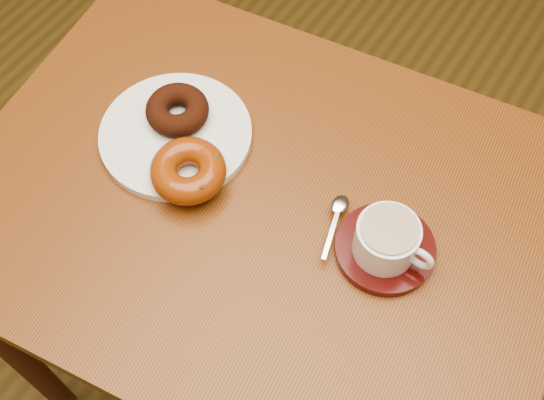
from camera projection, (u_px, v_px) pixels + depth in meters
The scene contains 7 objects.
cafe_table at pixel (261, 242), 1.07m from camera, with size 0.93×0.75×0.80m.
donut_plate at pixel (176, 134), 1.01m from camera, with size 0.23×0.23×0.01m, color white.
donut_cinnamon at pixel (177, 110), 1.00m from camera, with size 0.09×0.09×0.03m, color black.
donut_caramel at pixel (188, 171), 0.94m from camera, with size 0.15×0.15×0.04m.
saucer at pixel (385, 249), 0.91m from camera, with size 0.13×0.13×0.01m, color #3C0A08.
coffee_cup at pixel (388, 240), 0.88m from camera, with size 0.11×0.08×0.06m.
teaspoon at pixel (338, 210), 0.93m from camera, with size 0.04×0.10×0.01m.
Camera 1 is at (0.36, -0.19, 1.63)m, focal length 45.00 mm.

